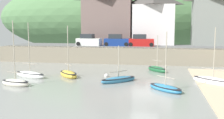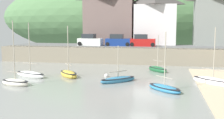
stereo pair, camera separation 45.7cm
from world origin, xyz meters
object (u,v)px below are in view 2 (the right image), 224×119
object	(u,v)px
waterfront_building_centre	(155,17)
motorboat_with_cabin	(69,74)
sailboat_nearest_shore	(15,82)
sailboat_blue_trim	(158,69)
sailboat_tall_mast	(213,82)
parked_car_near_slipway	(90,41)
waterfront_building_left	(109,15)
parked_car_end_of_row	(142,41)
parked_car_by_wall	(118,41)
sailboat_far_left	(118,80)
mooring_buoy	(106,76)
waterfront_building_right	(221,17)
sailboat_white_hull	(164,88)
dinghy_open_wooden	(30,74)

from	to	relation	value
waterfront_building_centre	motorboat_with_cabin	size ratio (longest dim) A/B	1.56
sailboat_nearest_shore	sailboat_blue_trim	xyz separation A→B (m)	(13.50, 10.55, -0.01)
waterfront_building_centre	sailboat_tall_mast	xyz separation A→B (m)	(6.44, -21.22, -6.84)
parked_car_near_slipway	waterfront_building_left	bearing A→B (deg)	68.18
parked_car_end_of_row	parked_car_by_wall	bearing A→B (deg)	-179.66
waterfront_building_centre	sailboat_far_left	size ratio (longest dim) A/B	2.37
parked_car_near_slipway	mooring_buoy	distance (m)	16.26
parked_car_near_slipway	parked_car_by_wall	distance (m)	4.78
sailboat_blue_trim	parked_car_near_slipway	distance (m)	15.56
waterfront_building_right	sailboat_blue_trim	distance (m)	18.93
sailboat_tall_mast	parked_car_near_slipway	distance (m)	24.10
sailboat_nearest_shore	waterfront_building_centre	bearing A→B (deg)	76.98
sailboat_tall_mast	sailboat_blue_trim	world-z (taller)	sailboat_tall_mast
sailboat_white_hull	waterfront_building_centre	bearing A→B (deg)	139.66
dinghy_open_wooden	sailboat_far_left	bearing A→B (deg)	16.18
motorboat_with_cabin	sailboat_nearest_shore	bearing A→B (deg)	-74.99
waterfront_building_centre	waterfront_building_right	distance (m)	10.94
motorboat_with_cabin	mooring_buoy	xyz separation A→B (m)	(4.30, 0.50, -0.15)
parked_car_near_slipway	parked_car_by_wall	xyz separation A→B (m)	(4.78, 0.00, 0.00)
sailboat_tall_mast	sailboat_nearest_shore	distance (m)	19.43
waterfront_building_centre	waterfront_building_right	xyz separation A→B (m)	(10.94, 0.00, 0.01)
waterfront_building_left	mooring_buoy	size ratio (longest dim) A/B	20.94
waterfront_building_right	motorboat_with_cabin	world-z (taller)	waterfront_building_right
sailboat_tall_mast	mooring_buoy	world-z (taller)	sailboat_tall_mast
waterfront_building_right	parked_car_end_of_row	xyz separation A→B (m)	(-12.79, -4.50, -3.96)
parked_car_by_wall	waterfront_building_right	bearing A→B (deg)	15.21
dinghy_open_wooden	parked_car_end_of_row	xyz separation A→B (m)	(11.31, 16.38, 2.91)
sailboat_tall_mast	sailboat_white_hull	world-z (taller)	sailboat_tall_mast
dinghy_open_wooden	parked_car_end_of_row	bearing A→B (deg)	76.19
waterfront_building_centre	sailboat_blue_trim	world-z (taller)	waterfront_building_centre
sailboat_nearest_shore	parked_car_near_slipway	world-z (taller)	sailboat_nearest_shore
waterfront_building_centre	sailboat_far_left	distance (m)	22.97
sailboat_nearest_shore	parked_car_end_of_row	distance (m)	23.38
waterfront_building_left	parked_car_near_slipway	xyz separation A→B (m)	(-2.38, -4.50, -4.35)
waterfront_building_left	sailboat_white_hull	world-z (taller)	waterfront_building_left
motorboat_with_cabin	parked_car_near_slipway	bearing A→B (deg)	145.62
waterfront_building_centre	motorboat_with_cabin	distance (m)	22.82
sailboat_nearest_shore	motorboat_with_cabin	distance (m)	6.36
sailboat_far_left	mooring_buoy	size ratio (longest dim) A/B	8.12
waterfront_building_centre	mooring_buoy	world-z (taller)	waterfront_building_centre
sailboat_white_hull	sailboat_nearest_shore	world-z (taller)	sailboat_nearest_shore
sailboat_nearest_shore	waterfront_building_right	bearing A→B (deg)	60.47
sailboat_blue_trim	parked_car_by_wall	size ratio (longest dim) A/B	1.16
parked_car_end_of_row	mooring_buoy	world-z (taller)	parked_car_end_of_row
waterfront_building_centre	sailboat_far_left	xyz separation A→B (m)	(-2.96, -21.71, -6.91)
sailboat_tall_mast	motorboat_with_cabin	bearing A→B (deg)	-143.27
dinghy_open_wooden	sailboat_blue_trim	xyz separation A→B (m)	(14.06, 6.38, -0.01)
sailboat_white_hull	mooring_buoy	distance (m)	8.33
sailboat_blue_trim	mooring_buoy	world-z (taller)	sailboat_blue_trim
waterfront_building_right	sailboat_far_left	size ratio (longest dim) A/B	2.39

